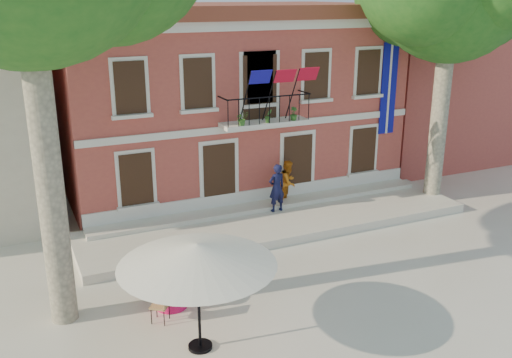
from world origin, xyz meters
The scene contains 8 objects.
ground centered at (0.00, 0.00, 0.00)m, with size 90.00×90.00×0.00m, color beige.
main_building centered at (2.00, 9.99, 3.78)m, with size 13.50×9.59×7.50m.
neighbor_east centered at (14.00, 11.00, 3.22)m, with size 9.40×9.40×6.40m.
terrace centered at (2.00, 4.40, 0.15)m, with size 14.00×3.40×0.30m, color silver.
patio_umbrella centered at (-2.93, -1.45, 2.39)m, with size 3.58×3.58×2.66m.
pedestrian_navy centered at (2.25, 5.04, 1.19)m, with size 0.65×0.43×1.78m, color #101236.
pedestrian_orange centered at (3.03, 5.61, 1.13)m, with size 0.81×0.63×1.67m, color orange.
cafe_table_3 centered at (-3.02, 0.62, 0.43)m, with size 1.73×1.86×0.95m.
Camera 1 is at (-6.46, -12.42, 7.88)m, focal length 40.00 mm.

